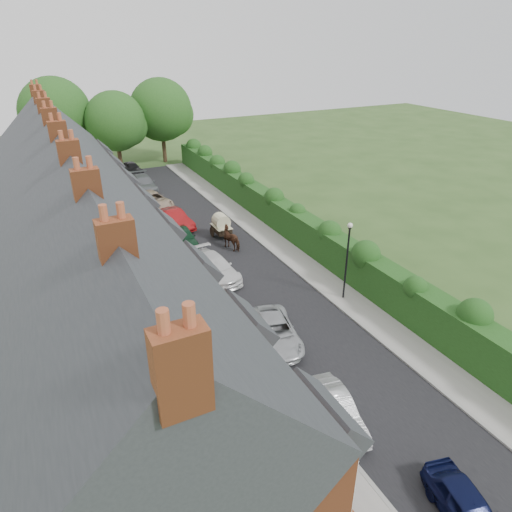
{
  "coord_description": "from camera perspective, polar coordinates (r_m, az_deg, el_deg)",
  "views": [
    {
      "loc": [
        -12.46,
        -15.59,
        15.11
      ],
      "look_at": [
        -0.78,
        7.92,
        2.2
      ],
      "focal_mm": 32.0,
      "sensor_mm": 36.0,
      "label": 1
    }
  ],
  "objects": [
    {
      "name": "car_silver_a",
      "position": [
        20.75,
        9.79,
        -18.41
      ],
      "size": [
        2.02,
        4.21,
        1.33
      ],
      "primitive_type": "imported",
      "rotation": [
        0.0,
        0.0,
        -0.16
      ],
      "color": "#B6B7BB",
      "rests_on": "ground"
    },
    {
      "name": "car_navy",
      "position": [
        18.99,
        24.94,
        -26.8
      ],
      "size": [
        2.31,
        4.02,
        1.29
      ],
      "primitive_type": "imported",
      "rotation": [
        0.0,
        0.0,
        -0.22
      ],
      "color": "black",
      "rests_on": "ground"
    },
    {
      "name": "car_silver_b",
      "position": [
        24.82,
        2.4,
        -9.43
      ],
      "size": [
        3.23,
        5.16,
        1.33
      ],
      "primitive_type": "imported",
      "rotation": [
        0.0,
        0.0,
        -0.23
      ],
      "color": "#ACB0B4",
      "rests_on": "ground"
    },
    {
      "name": "hedge",
      "position": [
        34.76,
        6.89,
        3.12
      ],
      "size": [
        2.1,
        58.0,
        2.85
      ],
      "color": "#1B3C13",
      "rests_on": "ground"
    },
    {
      "name": "kerb_hedge_side",
      "position": [
        34.04,
        2.72,
        -0.08
      ],
      "size": [
        0.18,
        58.0,
        0.13
      ],
      "primitive_type": "cube",
      "color": "gray",
      "rests_on": "ground"
    },
    {
      "name": "tree_far_left",
      "position": [
        57.3,
        -16.84,
        15.68
      ],
      "size": [
        7.14,
        6.8,
        9.29
      ],
      "color": "#332316",
      "rests_on": "ground"
    },
    {
      "name": "pavement_hedge_side",
      "position": [
        34.52,
        4.24,
        0.26
      ],
      "size": [
        2.2,
        58.0,
        0.12
      ],
      "primitive_type": "cube",
      "color": "gray",
      "rests_on": "ground"
    },
    {
      "name": "terrace_row",
      "position": [
        27.74,
        -21.03,
        1.8
      ],
      "size": [
        9.05,
        40.5,
        11.5
      ],
      "color": "#994826",
      "rests_on": "ground"
    },
    {
      "name": "tree_far_right",
      "position": [
        60.45,
        -11.45,
        17.33
      ],
      "size": [
        7.98,
        7.6,
        10.31
      ],
      "color": "#332316",
      "rests_on": "ground"
    },
    {
      "name": "kerb_house_side",
      "position": [
        31.82,
        -6.95,
        -2.24
      ],
      "size": [
        0.18,
        58.0,
        0.13
      ],
      "primitive_type": "cube",
      "color": "gray",
      "rests_on": "ground"
    },
    {
      "name": "horse",
      "position": [
        35.18,
        -2.98,
        2.27
      ],
      "size": [
        1.53,
        2.24,
        1.73
      ],
      "primitive_type": "imported",
      "rotation": [
        0.0,
        0.0,
        3.46
      ],
      "color": "#422618",
      "rests_on": "ground"
    },
    {
      "name": "garden_wall_row",
      "position": [
        30.33,
        -9.54,
        -3.09
      ],
      "size": [
        0.35,
        40.35,
        1.1
      ],
      "color": "brown",
      "rests_on": "ground"
    },
    {
      "name": "tree_far_back",
      "position": [
        59.41,
        -23.34,
        15.95
      ],
      "size": [
        8.4,
        8.0,
        10.82
      ],
      "color": "#332316",
      "rests_on": "ground"
    },
    {
      "name": "car_green",
      "position": [
        36.17,
        -9.03,
        2.34
      ],
      "size": [
        1.81,
        4.11,
        1.38
      ],
      "primitive_type": "imported",
      "rotation": [
        0.0,
        0.0,
        -0.04
      ],
      "color": "#10351D",
      "rests_on": "ground"
    },
    {
      "name": "road",
      "position": [
        32.83,
        -1.95,
        -1.21
      ],
      "size": [
        6.0,
        58.0,
        0.02
      ],
      "primitive_type": "cube",
      "color": "black",
      "rests_on": "ground"
    },
    {
      "name": "car_red",
      "position": [
        39.64,
        -10.22,
        4.55
      ],
      "size": [
        2.61,
        4.92,
        1.54
      ],
      "primitive_type": "imported",
      "rotation": [
        0.0,
        0.0,
        0.22
      ],
      "color": "maroon",
      "rests_on": "ground"
    },
    {
      "name": "car_beige",
      "position": [
        44.73,
        -12.84,
        6.78
      ],
      "size": [
        3.61,
        5.74,
        1.48
      ],
      "primitive_type": "imported",
      "rotation": [
        0.0,
        0.0,
        0.23
      ],
      "color": "tan",
      "rests_on": "ground"
    },
    {
      "name": "car_grey",
      "position": [
        50.02,
        -13.88,
        8.78
      ],
      "size": [
        2.41,
        5.49,
        1.57
      ],
      "primitive_type": "imported",
      "rotation": [
        0.0,
        0.0,
        -0.04
      ],
      "color": "slate",
      "rests_on": "ground"
    },
    {
      "name": "car_white",
      "position": [
        31.1,
        -5.22,
        -1.43
      ],
      "size": [
        2.59,
        5.33,
        1.5
      ],
      "primitive_type": "imported",
      "rotation": [
        0.0,
        0.0,
        0.1
      ],
      "color": "silver",
      "rests_on": "ground"
    },
    {
      "name": "ground",
      "position": [
        25.03,
        9.91,
        -11.41
      ],
      "size": [
        140.0,
        140.0,
        0.0
      ],
      "primitive_type": "plane",
      "color": "#2D4C1E",
      "rests_on": "ground"
    },
    {
      "name": "lamppost",
      "position": [
        27.83,
        11.37,
        0.52
      ],
      "size": [
        0.32,
        0.32,
        5.16
      ],
      "color": "black",
      "rests_on": "ground"
    },
    {
      "name": "pavement_house_side",
      "position": [
        31.61,
        -8.31,
        -2.55
      ],
      "size": [
        1.7,
        58.0,
        0.12
      ],
      "primitive_type": "cube",
      "color": "gray",
      "rests_on": "ground"
    },
    {
      "name": "car_black",
      "position": [
        57.05,
        -15.26,
        10.6
      ],
      "size": [
        2.28,
        4.11,
        1.32
      ],
      "primitive_type": "imported",
      "rotation": [
        0.0,
        0.0,
        0.19
      ],
      "color": "black",
      "rests_on": "ground"
    },
    {
      "name": "horse_cart",
      "position": [
        36.94,
        -4.37,
        3.96
      ],
      "size": [
        1.3,
        2.87,
        2.07
      ],
      "color": "black",
      "rests_on": "ground"
    }
  ]
}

